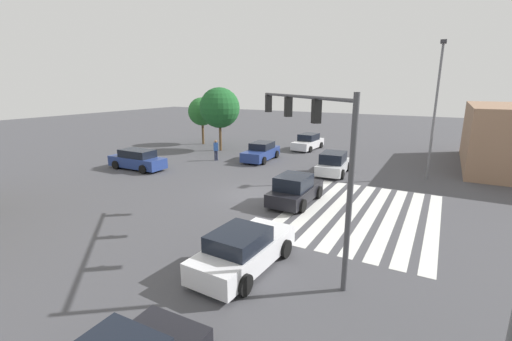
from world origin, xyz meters
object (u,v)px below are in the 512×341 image
object	(u,v)px
pedestrian	(216,149)
tree_corner_c	(220,108)
car_3	(137,160)
car_6	(333,164)
car_4	(243,250)
car_0	(295,190)
traffic_signal_mast	(310,132)
street_light_pole_b	(436,100)
car_5	(261,152)
car_2	(308,142)
tree_corner_a	(202,112)

from	to	relation	value
pedestrian	tree_corner_c	distance (m)	5.75
car_3	car_6	world-z (taller)	car_6
car_4	tree_corner_c	bearing A→B (deg)	39.07
car_0	tree_corner_c	xyz separation A→B (m)	(11.12, 12.74, 3.51)
car_4	tree_corner_c	distance (m)	23.48
traffic_signal_mast	street_light_pole_b	xyz separation A→B (m)	(14.09, -3.70, 0.71)
traffic_signal_mast	car_5	xyz separation A→B (m)	(14.01, 9.51, -4.01)
car_6	traffic_signal_mast	bearing A→B (deg)	-172.91
car_2	tree_corner_c	bearing A→B (deg)	-53.82
traffic_signal_mast	car_0	xyz separation A→B (m)	(4.97, 2.54, -3.98)
pedestrian	tree_corner_a	xyz separation A→B (m)	(6.39, 6.30, 2.58)
car_4	pedestrian	distance (m)	18.50
car_5	car_4	bearing A→B (deg)	21.52
car_4	tree_corner_a	size ratio (longest dim) A/B	0.91
car_0	tree_corner_a	bearing A→B (deg)	50.98
car_0	car_6	distance (m)	7.40
car_5	tree_corner_a	size ratio (longest dim) A/B	0.95
car_5	street_light_pole_b	distance (m)	14.02
car_5	tree_corner_c	distance (m)	7.08
pedestrian	street_light_pole_b	bearing A→B (deg)	48.62
car_0	tree_corner_a	world-z (taller)	tree_corner_a
car_4	pedestrian	xyz separation A→B (m)	(14.50, 11.49, 0.31)
car_0	car_6	bearing A→B (deg)	-0.16
pedestrian	car_5	bearing A→B (deg)	72.26
car_3	car_4	distance (m)	17.46
car_5	car_6	bearing A→B (deg)	72.22
car_5	car_6	size ratio (longest dim) A/B	1.12
car_3	car_0	bearing A→B (deg)	174.58
street_light_pole_b	car_6	bearing A→B (deg)	105.36
traffic_signal_mast	car_2	size ratio (longest dim) A/B	1.34
car_2	tree_corner_a	world-z (taller)	tree_corner_a
car_6	pedestrian	world-z (taller)	pedestrian
car_6	street_light_pole_b	world-z (taller)	street_light_pole_b
traffic_signal_mast	tree_corner_c	bearing A→B (deg)	-1.50
car_0	tree_corner_a	size ratio (longest dim) A/B	0.83
tree_corner_c	traffic_signal_mast	bearing A→B (deg)	-136.50
car_0	car_3	size ratio (longest dim) A/B	0.88
car_3	car_6	size ratio (longest dim) A/B	1.11
car_6	car_2	bearing A→B (deg)	26.54
tree_corner_a	car_0	bearing A→B (deg)	-128.76
car_5	car_6	distance (m)	7.15
tree_corner_c	car_4	bearing A→B (deg)	-143.34
car_2	street_light_pole_b	distance (m)	14.20
traffic_signal_mast	car_5	distance (m)	17.40
street_light_pole_b	tree_corner_c	distance (m)	19.12
car_3	car_5	bearing A→B (deg)	-131.97
traffic_signal_mast	tree_corner_a	distance (m)	26.60
car_0	car_5	distance (m)	11.41
car_3	pedestrian	distance (m)	6.66
traffic_signal_mast	car_3	xyz separation A→B (m)	(6.35, 16.46, -3.98)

